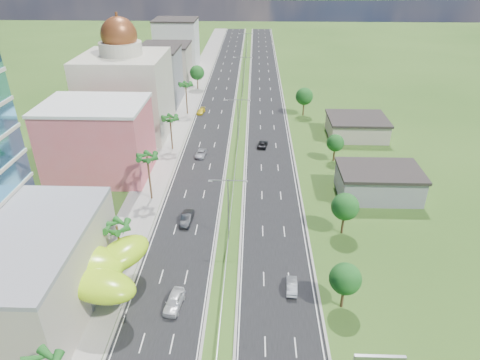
# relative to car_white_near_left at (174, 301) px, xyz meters

# --- Properties ---
(ground) EXTENTS (500.00, 500.00, 0.00)m
(ground) POSITION_rel_car_white_near_left_xyz_m (6.39, 5.79, -0.90)
(ground) COLOR #2D5119
(ground) RESTS_ON ground
(road_left) EXTENTS (11.00, 260.00, 0.04)m
(road_left) POSITION_rel_car_white_near_left_xyz_m (-1.11, 95.79, -0.88)
(road_left) COLOR black
(road_left) RESTS_ON ground
(road_right) EXTENTS (11.00, 260.00, 0.04)m
(road_right) POSITION_rel_car_white_near_left_xyz_m (13.89, 95.79, -0.88)
(road_right) COLOR black
(road_right) RESTS_ON ground
(sidewalk_left) EXTENTS (7.00, 260.00, 0.12)m
(sidewalk_left) POSITION_rel_car_white_near_left_xyz_m (-10.61, 95.79, -0.84)
(sidewalk_left) COLOR gray
(sidewalk_left) RESTS_ON ground
(median_guardrail) EXTENTS (0.10, 216.06, 0.76)m
(median_guardrail) POSITION_rel_car_white_near_left_xyz_m (6.39, 77.78, -0.28)
(median_guardrail) COLOR gray
(median_guardrail) RESTS_ON ground
(streetlight_median_b) EXTENTS (6.04, 0.25, 11.00)m
(streetlight_median_b) POSITION_rel_car_white_near_left_xyz_m (6.39, 15.79, 5.85)
(streetlight_median_b) COLOR gray
(streetlight_median_b) RESTS_ON ground
(streetlight_median_c) EXTENTS (6.04, 0.25, 11.00)m
(streetlight_median_c) POSITION_rel_car_white_near_left_xyz_m (6.39, 55.79, 5.85)
(streetlight_median_c) COLOR gray
(streetlight_median_c) RESTS_ON ground
(streetlight_median_d) EXTENTS (6.04, 0.25, 11.00)m
(streetlight_median_d) POSITION_rel_car_white_near_left_xyz_m (6.39, 100.79, 5.85)
(streetlight_median_d) COLOR gray
(streetlight_median_d) RESTS_ON ground
(streetlight_median_e) EXTENTS (6.04, 0.25, 11.00)m
(streetlight_median_e) POSITION_rel_car_white_near_left_xyz_m (6.39, 145.79, 5.85)
(streetlight_median_e) COLOR gray
(streetlight_median_e) RESTS_ON ground
(lime_canopy) EXTENTS (18.00, 15.00, 7.40)m
(lime_canopy) POSITION_rel_car_white_near_left_xyz_m (-13.61, 1.78, 4.10)
(lime_canopy) COLOR #A3DD15
(lime_canopy) RESTS_ON ground
(pink_shophouse) EXTENTS (20.00, 15.00, 15.00)m
(pink_shophouse) POSITION_rel_car_white_near_left_xyz_m (-21.61, 37.79, 6.60)
(pink_shophouse) COLOR #D95961
(pink_shophouse) RESTS_ON ground
(domed_building) EXTENTS (20.00, 20.00, 28.70)m
(domed_building) POSITION_rel_car_white_near_left_xyz_m (-21.61, 60.79, 10.46)
(domed_building) COLOR #BEB59E
(domed_building) RESTS_ON ground
(midrise_grey) EXTENTS (16.00, 15.00, 16.00)m
(midrise_grey) POSITION_rel_car_white_near_left_xyz_m (-20.61, 85.79, 7.10)
(midrise_grey) COLOR gray
(midrise_grey) RESTS_ON ground
(midrise_beige) EXTENTS (16.00, 15.00, 13.00)m
(midrise_beige) POSITION_rel_car_white_near_left_xyz_m (-20.61, 107.79, 5.60)
(midrise_beige) COLOR #B3A893
(midrise_beige) RESTS_ON ground
(midrise_white) EXTENTS (16.00, 15.00, 18.00)m
(midrise_white) POSITION_rel_car_white_near_left_xyz_m (-20.61, 130.79, 8.10)
(midrise_white) COLOR silver
(midrise_white) RESTS_ON ground
(shed_near) EXTENTS (15.00, 10.00, 5.00)m
(shed_near) POSITION_rel_car_white_near_left_xyz_m (34.39, 30.79, 1.60)
(shed_near) COLOR gray
(shed_near) RESTS_ON ground
(shed_far) EXTENTS (14.00, 12.00, 4.40)m
(shed_far) POSITION_rel_car_white_near_left_xyz_m (36.39, 60.79, 1.30)
(shed_far) COLOR #B3A893
(shed_far) RESTS_ON ground
(palm_tree_b) EXTENTS (3.60, 3.60, 8.10)m
(palm_tree_b) POSITION_rel_car_white_near_left_xyz_m (-9.11, 7.79, 6.17)
(palm_tree_b) COLOR #47301C
(palm_tree_b) RESTS_ON ground
(palm_tree_c) EXTENTS (3.60, 3.60, 9.60)m
(palm_tree_c) POSITION_rel_car_white_near_left_xyz_m (-9.11, 27.79, 7.60)
(palm_tree_c) COLOR #47301C
(palm_tree_c) RESTS_ON ground
(palm_tree_d) EXTENTS (3.60, 3.60, 8.60)m
(palm_tree_d) POSITION_rel_car_white_near_left_xyz_m (-9.11, 50.79, 6.65)
(palm_tree_d) COLOR #47301C
(palm_tree_d) RESTS_ON ground
(palm_tree_e) EXTENTS (3.60, 3.60, 9.40)m
(palm_tree_e) POSITION_rel_car_white_near_left_xyz_m (-9.11, 75.79, 7.41)
(palm_tree_e) COLOR #47301C
(palm_tree_e) RESTS_ON ground
(leafy_tree_lfar) EXTENTS (4.90, 4.90, 8.05)m
(leafy_tree_lfar) POSITION_rel_car_white_near_left_xyz_m (-9.11, 100.79, 4.68)
(leafy_tree_lfar) COLOR #47301C
(leafy_tree_lfar) RESTS_ON ground
(leafy_tree_ra) EXTENTS (4.20, 4.20, 6.90)m
(leafy_tree_ra) POSITION_rel_car_white_near_left_xyz_m (22.39, 0.79, 3.88)
(leafy_tree_ra) COLOR #47301C
(leafy_tree_ra) RESTS_ON ground
(leafy_tree_rb) EXTENTS (4.55, 4.55, 7.47)m
(leafy_tree_rb) POSITION_rel_car_white_near_left_xyz_m (25.39, 17.79, 4.28)
(leafy_tree_rb) COLOR #47301C
(leafy_tree_rb) RESTS_ON ground
(leafy_tree_rc) EXTENTS (3.85, 3.85, 6.33)m
(leafy_tree_rc) POSITION_rel_car_white_near_left_xyz_m (28.39, 45.79, 3.48)
(leafy_tree_rc) COLOR #47301C
(leafy_tree_rc) RESTS_ON ground
(leafy_tree_rd) EXTENTS (4.90, 4.90, 8.05)m
(leafy_tree_rd) POSITION_rel_car_white_near_left_xyz_m (24.39, 75.79, 4.68)
(leafy_tree_rd) COLOR #47301C
(leafy_tree_rd) RESTS_ON ground
(car_white_near_left) EXTENTS (2.65, 5.24, 1.71)m
(car_white_near_left) POSITION_rel_car_white_near_left_xyz_m (0.00, 0.00, 0.00)
(car_white_near_left) COLOR silver
(car_white_near_left) RESTS_ON road_left
(car_dark_left) EXTENTS (2.10, 5.10, 1.64)m
(car_dark_left) POSITION_rel_car_white_near_left_xyz_m (-1.19, 19.96, -0.03)
(car_dark_left) COLOR black
(car_dark_left) RESTS_ON road_left
(car_silver_mid_left) EXTENTS (2.66, 4.92, 1.31)m
(car_silver_mid_left) POSITION_rel_car_white_near_left_xyz_m (-1.86, 47.14, -0.20)
(car_silver_mid_left) COLOR #A3A4AA
(car_silver_mid_left) RESTS_ON road_left
(car_yellow_far_left) EXTENTS (2.46, 4.61, 1.27)m
(car_yellow_far_left) POSITION_rel_car_white_near_left_xyz_m (-5.20, 76.35, -0.22)
(car_yellow_far_left) COLOR yellow
(car_yellow_far_left) RESTS_ON road_left
(car_silver_right) EXTENTS (1.73, 4.30, 1.39)m
(car_silver_right) POSITION_rel_car_white_near_left_xyz_m (15.94, 3.74, -0.16)
(car_silver_right) COLOR #98999F
(car_silver_right) RESTS_ON road_right
(car_dark_far_right) EXTENTS (2.78, 4.85, 1.27)m
(car_dark_far_right) POSITION_rel_car_white_near_left_xyz_m (12.47, 53.07, -0.22)
(car_dark_far_right) COLOR black
(car_dark_far_right) RESTS_ON road_right
(motorcycle) EXTENTS (0.79, 1.86, 1.15)m
(motorcycle) POSITION_rel_car_white_near_left_xyz_m (-5.91, -2.62, -0.28)
(motorcycle) COLOR black
(motorcycle) RESTS_ON road_left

